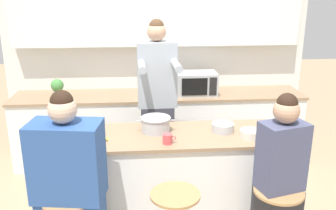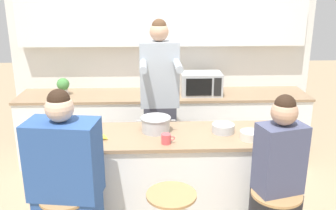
{
  "view_description": "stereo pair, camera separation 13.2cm",
  "coord_description": "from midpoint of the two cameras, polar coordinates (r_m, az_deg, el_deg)",
  "views": [
    {
      "loc": [
        -0.25,
        -3.03,
        2.17
      ],
      "look_at": [
        0.0,
        0.06,
        1.18
      ],
      "focal_mm": 40.0,
      "sensor_mm": 36.0,
      "label": 1
    },
    {
      "loc": [
        -0.12,
        -3.04,
        2.17
      ],
      "look_at": [
        0.0,
        0.06,
        1.18
      ],
      "focal_mm": 40.0,
      "sensor_mm": 36.0,
      "label": 2
    }
  ],
  "objects": [
    {
      "name": "kitchen_island",
      "position": [
        3.48,
        1.15,
        -11.51
      ],
      "size": [
        1.97,
        0.64,
        0.93
      ],
      "color": "black",
      "rests_on": "ground_plane"
    },
    {
      "name": "wall_back",
      "position": [
        4.82,
        0.01,
        10.25
      ],
      "size": [
        3.87,
        0.22,
        2.7
      ],
      "color": "silver",
      "rests_on": "ground_plane"
    },
    {
      "name": "mixing_bowl_steel",
      "position": [
        3.26,
        13.55,
        -4.52
      ],
      "size": [
        0.18,
        0.18,
        0.07
      ],
      "color": "silver",
      "rests_on": "kitchen_island"
    },
    {
      "name": "person_cooking",
      "position": [
        3.87,
        -0.3,
        -0.9
      ],
      "size": [
        0.41,
        0.59,
        1.87
      ],
      "rotation": [
        0.0,
        0.0,
        0.03
      ],
      "color": "#383842",
      "rests_on": "ground_plane"
    },
    {
      "name": "microwave",
      "position": [
        4.63,
        5.86,
        3.24
      ],
      "size": [
        0.5,
        0.33,
        0.28
      ],
      "color": "#B2B5B7",
      "rests_on": "back_counter"
    },
    {
      "name": "banana_bunch",
      "position": [
        3.21,
        -9.24,
        -4.8
      ],
      "size": [
        0.16,
        0.11,
        0.05
      ],
      "color": "yellow",
      "rests_on": "kitchen_island"
    },
    {
      "name": "juice_carton",
      "position": [
        3.16,
        -14.79,
        -4.22
      ],
      "size": [
        0.07,
        0.07,
        0.2
      ],
      "color": "#7A428E",
      "rests_on": "kitchen_island"
    },
    {
      "name": "person_seated_near",
      "position": [
        3.04,
        17.4,
        -12.67
      ],
      "size": [
        0.38,
        0.33,
        1.45
      ],
      "rotation": [
        0.0,
        0.0,
        0.27
      ],
      "color": "#333338",
      "rests_on": "ground_plane"
    },
    {
      "name": "potted_plant",
      "position": [
        4.75,
        -14.92,
        2.84
      ],
      "size": [
        0.15,
        0.15,
        0.21
      ],
      "color": "beige",
      "rests_on": "back_counter"
    },
    {
      "name": "cooking_pot",
      "position": [
        3.33,
        -0.74,
        -2.96
      ],
      "size": [
        0.35,
        0.27,
        0.13
      ],
      "color": "#B7BABC",
      "rests_on": "kitchen_island"
    },
    {
      "name": "fruit_bowl",
      "position": [
        3.36,
        9.52,
        -3.52
      ],
      "size": [
        0.2,
        0.2,
        0.08
      ],
      "color": "#B7BABC",
      "rests_on": "kitchen_island"
    },
    {
      "name": "person_wrapped_blanket",
      "position": [
        2.92,
        -13.82,
        -12.92
      ],
      "size": [
        0.54,
        0.35,
        1.51
      ],
      "rotation": [
        0.0,
        0.0,
        -0.14
      ],
      "color": "#2D5193",
      "rests_on": "ground_plane"
    },
    {
      "name": "back_counter",
      "position": [
        4.81,
        0.15,
        -3.35
      ],
      "size": [
        3.59,
        0.63,
        0.88
      ],
      "color": "white",
      "rests_on": "ground_plane"
    },
    {
      "name": "coffee_cup_near",
      "position": [
        3.08,
        0.96,
        -5.19
      ],
      "size": [
        0.11,
        0.08,
        0.08
      ],
      "color": "#DB4C51",
      "rests_on": "kitchen_island"
    }
  ]
}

